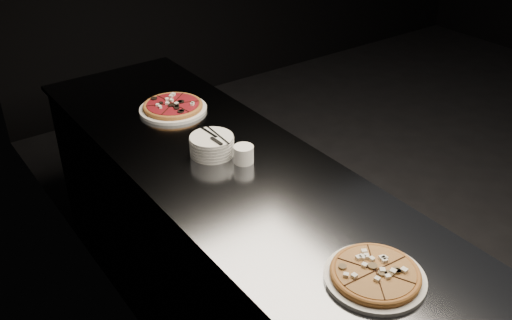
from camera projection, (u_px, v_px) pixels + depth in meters
floor at (491, 183)px, 3.88m from camera, size 5.00×5.00×0.00m
wall_left at (130, 72)px, 1.91m from camera, size 0.02×5.00×2.80m
counter at (229, 249)px, 2.58m from camera, size 0.74×2.44×0.92m
pizza_mushroom at (375, 275)px, 1.73m from camera, size 0.31×0.31×0.04m
pizza_tomato at (173, 107)px, 2.74m from camera, size 0.38×0.38×0.04m
plate_stack at (212, 145)px, 2.37m from camera, size 0.18×0.18×0.08m
cutlery at (215, 137)px, 2.35m from camera, size 0.07×0.19×0.01m
ramekin at (244, 154)px, 2.32m from camera, size 0.08×0.08×0.07m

